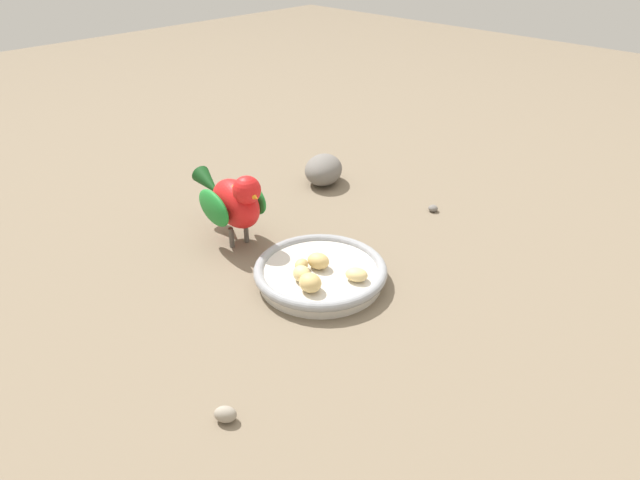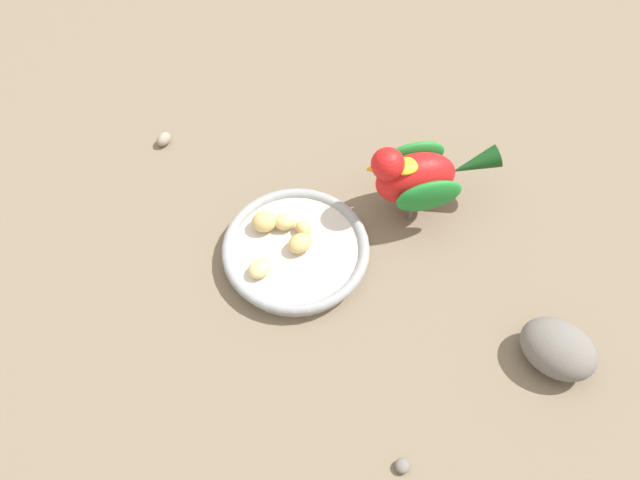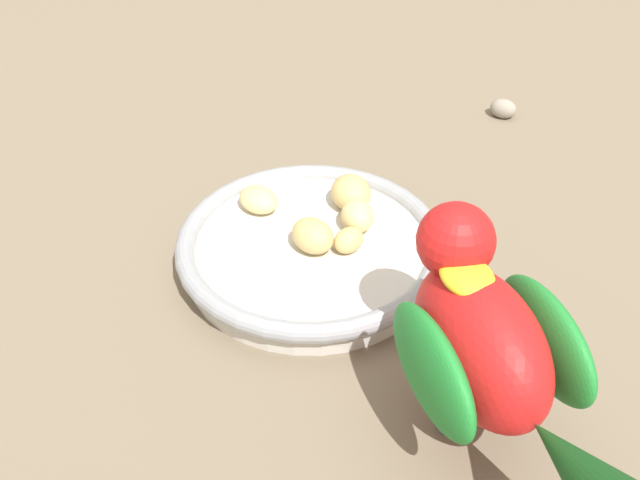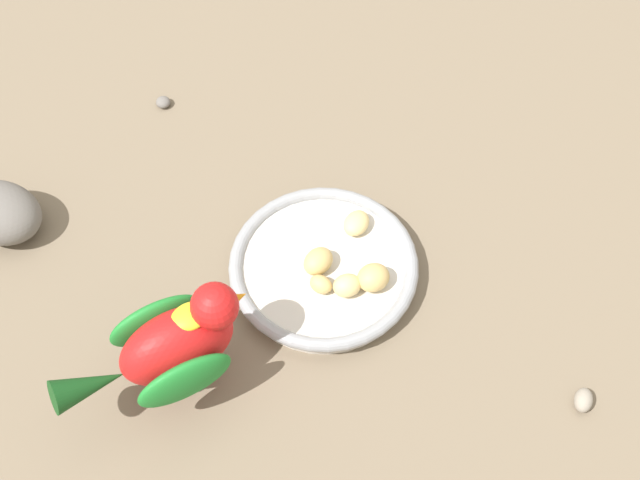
# 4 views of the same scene
# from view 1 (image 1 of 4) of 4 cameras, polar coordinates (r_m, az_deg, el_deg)

# --- Properties ---
(ground_plane) EXTENTS (4.00, 4.00, 0.00)m
(ground_plane) POSITION_cam_1_polar(r_m,az_deg,el_deg) (0.89, -1.12, -4.17)
(ground_plane) COLOR #756651
(feeding_bowl) EXTENTS (0.20, 0.20, 0.03)m
(feeding_bowl) POSITION_cam_1_polar(r_m,az_deg,el_deg) (0.88, 0.04, -3.28)
(feeding_bowl) COLOR beige
(feeding_bowl) RESTS_ON ground_plane
(apple_piece_0) EXTENTS (0.04, 0.04, 0.03)m
(apple_piece_0) POSITION_cam_1_polar(r_m,az_deg,el_deg) (0.82, -0.98, -4.24)
(apple_piece_0) COLOR tan
(apple_piece_0) RESTS_ON feeding_bowl
(apple_piece_1) EXTENTS (0.04, 0.03, 0.02)m
(apple_piece_1) POSITION_cam_1_polar(r_m,az_deg,el_deg) (0.85, -1.82, -3.35)
(apple_piece_1) COLOR #E5C67F
(apple_piece_1) RESTS_ON feeding_bowl
(apple_piece_2) EXTENTS (0.04, 0.04, 0.02)m
(apple_piece_2) POSITION_cam_1_polar(r_m,az_deg,el_deg) (0.85, 3.63, -3.43)
(apple_piece_2) COLOR #E5C67F
(apple_piece_2) RESTS_ON feeding_bowl
(apple_piece_3) EXTENTS (0.03, 0.03, 0.02)m
(apple_piece_3) POSITION_cam_1_polar(r_m,az_deg,el_deg) (0.87, -1.86, -2.49)
(apple_piece_3) COLOR tan
(apple_piece_3) RESTS_ON feeding_bowl
(apple_piece_4) EXTENTS (0.04, 0.04, 0.02)m
(apple_piece_4) POSITION_cam_1_polar(r_m,az_deg,el_deg) (0.87, -0.17, -2.08)
(apple_piece_4) COLOR tan
(apple_piece_4) RESTS_ON feeding_bowl
(parrot) EXTENTS (0.20, 0.10, 0.14)m
(parrot) POSITION_cam_1_polar(r_m,az_deg,el_deg) (0.96, -8.54, 3.89)
(parrot) COLOR #59544C
(parrot) RESTS_ON ground_plane
(rock_large) EXTENTS (0.12, 0.12, 0.06)m
(rock_large) POSITION_cam_1_polar(r_m,az_deg,el_deg) (1.19, 0.35, 6.96)
(rock_large) COLOR slate
(rock_large) RESTS_ON ground_plane
(pebble_0) EXTENTS (0.02, 0.02, 0.01)m
(pebble_0) POSITION_cam_1_polar(r_m,az_deg,el_deg) (1.11, 11.01, 3.13)
(pebble_0) COLOR slate
(pebble_0) RESTS_ON ground_plane
(pebble_1) EXTENTS (0.03, 0.03, 0.02)m
(pebble_1) POSITION_cam_1_polar(r_m,az_deg,el_deg) (0.68, -9.33, -16.63)
(pebble_1) COLOR gray
(pebble_1) RESTS_ON ground_plane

